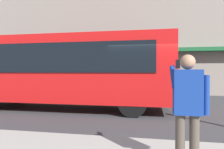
# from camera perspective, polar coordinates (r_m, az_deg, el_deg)

# --- Properties ---
(ground_plane) EXTENTS (60.00, 60.00, 0.00)m
(ground_plane) POSITION_cam_1_polar(r_m,az_deg,el_deg) (8.12, 9.28, -10.47)
(ground_plane) COLOR #38383A
(building_facade_far) EXTENTS (28.00, 1.55, 12.00)m
(building_facade_far) POSITION_cam_1_polar(r_m,az_deg,el_deg) (15.39, 10.12, 17.47)
(building_facade_far) COLOR gray
(building_facade_far) RESTS_ON ground_plane
(red_bus) EXTENTS (9.05, 2.54, 3.08)m
(red_bus) POSITION_cam_1_polar(r_m,az_deg,el_deg) (8.98, -13.18, 1.41)
(red_bus) COLOR red
(red_bus) RESTS_ON ground_plane
(pedestrian_photographer) EXTENTS (0.53, 0.52, 1.70)m
(pedestrian_photographer) POSITION_cam_1_polar(r_m,az_deg,el_deg) (3.24, 20.31, -7.36)
(pedestrian_photographer) COLOR #4C4238
(pedestrian_photographer) RESTS_ON sidewalk_curb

